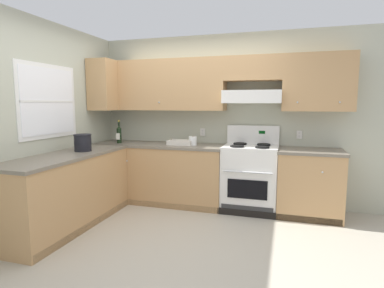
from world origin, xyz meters
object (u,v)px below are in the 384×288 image
object	(u,v)px
bowl	(181,143)
wine_bottle	(119,134)
bucket	(83,142)
stove	(250,177)
paper_towel_roll	(193,141)

from	to	relation	value
bowl	wine_bottle	bearing A→B (deg)	-174.73
bucket	bowl	bearing A→B (deg)	43.68
wine_bottle	stove	bearing A→B (deg)	3.08
wine_bottle	paper_towel_roll	bearing A→B (deg)	4.77
wine_bottle	bucket	distance (m)	0.87
stove	bowl	xyz separation A→B (m)	(-1.04, -0.02, 0.46)
bowl	paper_towel_roll	world-z (taller)	paper_towel_roll
paper_towel_roll	wine_bottle	bearing A→B (deg)	-175.23
paper_towel_roll	bucket	bearing A→B (deg)	-140.93
stove	bucket	size ratio (longest dim) A/B	5.24
stove	bowl	size ratio (longest dim) A/B	3.23
stove	paper_towel_roll	world-z (taller)	stove
stove	bowl	bearing A→B (deg)	-179.01
bowl	paper_towel_roll	size ratio (longest dim) A/B	2.82
bowl	bucket	distance (m)	1.40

